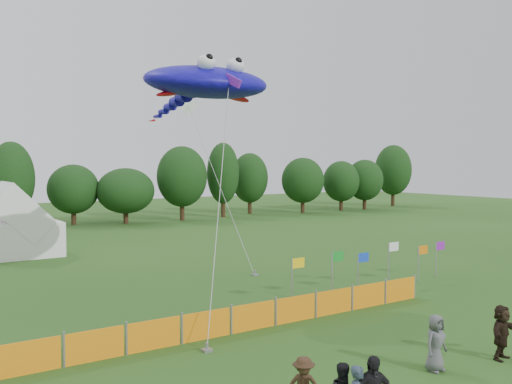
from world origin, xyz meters
TOP-DOWN VIEW (x-y plane):
  - treeline at (1.61, 44.93)m, footprint 104.57×8.78m
  - tent_right at (-3.44, 29.30)m, footprint 5.29×4.23m
  - barrier_fence at (0.29, 6.62)m, footprint 17.90×0.06m
  - flag_row at (9.13, 8.93)m, footprint 10.73×0.60m
  - spectator_e at (2.49, 0.06)m, footprint 0.88×0.61m
  - spectator_f at (5.06, -0.45)m, footprint 1.69×0.83m
  - stingray_kite at (1.47, 12.57)m, footprint 7.07×14.71m
  - small_kite_white at (5.43, 19.56)m, footprint 1.56×6.67m

SIDE VIEW (x-z plane):
  - barrier_fence at x=0.29m, z-range 0.00..1.00m
  - spectator_e at x=2.49m, z-range 0.00..1.71m
  - spectator_f at x=5.06m, z-range 0.00..1.75m
  - flag_row at x=9.13m, z-range 0.25..2.49m
  - tent_right at x=-3.44m, z-range 0.02..3.75m
  - treeline at x=1.61m, z-range 0.00..8.36m
  - small_kite_white at x=5.43m, z-range 1.85..12.31m
  - stingray_kite at x=1.47m, z-range 4.40..15.37m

